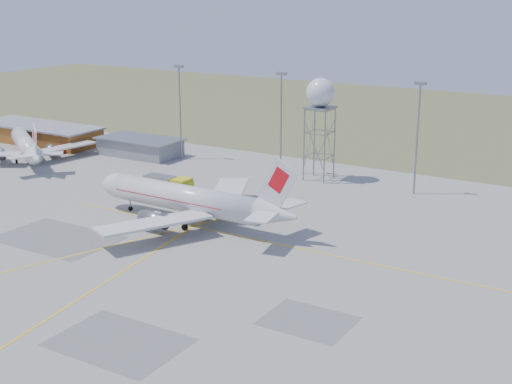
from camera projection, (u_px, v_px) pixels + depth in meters
The scene contains 12 objects.
ground at pixel (84, 304), 85.23m from camera, with size 400.00×400.00×0.00m, color #9E9D98.
grass_strip at pixel (440, 121), 200.27m from camera, with size 400.00×120.00×0.03m, color #505A31.
building_orange at pixel (39, 134), 172.87m from camera, with size 33.00×12.00×4.30m.
building_grey at pixel (140, 147), 159.65m from camera, with size 19.00×10.00×3.90m.
mast_a at pixel (180, 104), 153.51m from camera, with size 2.20×0.50×20.50m.
mast_b at pixel (281, 115), 141.08m from camera, with size 2.20×0.50×20.50m.
mast_c at pixel (418, 129), 127.16m from camera, with size 2.20×0.50×20.50m.
airliner_main at pixel (188, 200), 113.20m from camera, with size 38.02×36.99×12.94m.
airliner_far at pixel (27, 146), 154.13m from camera, with size 28.87×26.46×10.86m.
radar_tower at pixel (320, 123), 137.07m from camera, with size 5.50×5.50×19.91m.
fire_truck at pixel (167, 188), 127.27m from camera, with size 10.22×4.09×4.09m.
baggage_tug at pixel (61, 150), 162.15m from camera, with size 2.29×1.89×1.71m.
Camera 1 is at (58.10, -56.14, 36.67)m, focal length 50.00 mm.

